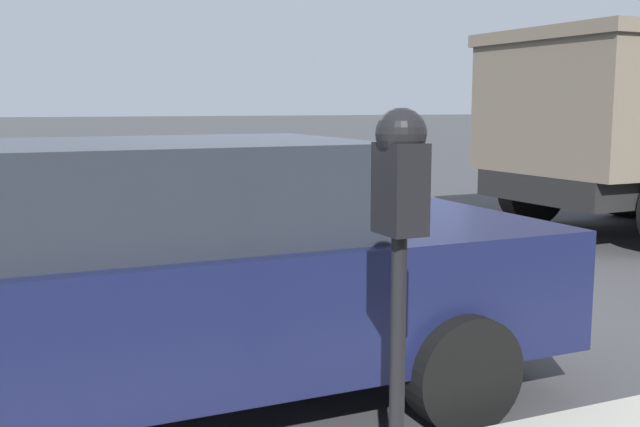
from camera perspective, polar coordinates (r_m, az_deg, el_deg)
ground_plane at (r=5.86m, az=0.11°, el=-8.93°), size 220.00×220.00×0.00m
parking_meter at (r=2.79m, az=6.09°, el=0.34°), size 0.21×0.19×1.59m
car_navy at (r=4.23m, az=-13.26°, el=-4.54°), size 2.00×4.71×1.54m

